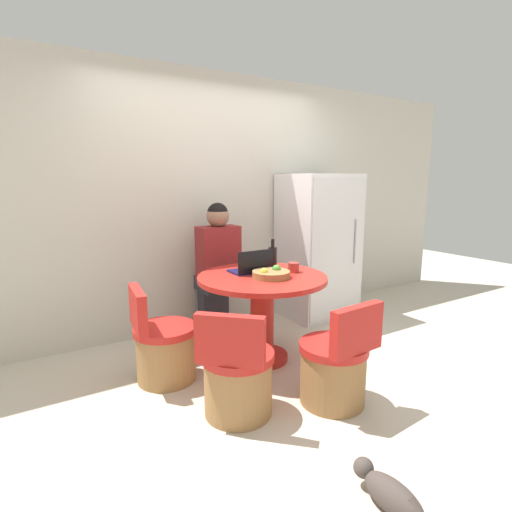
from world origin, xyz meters
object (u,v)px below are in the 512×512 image
(cat, at_px, (389,493))
(chair_near_camera, at_px, (335,368))
(bottle, at_px, (273,257))
(chair_left_side, at_px, (163,349))
(dining_table, at_px, (262,300))
(laptop, at_px, (252,268))
(chair_near_left_corner, at_px, (237,378))
(fruit_bowl, at_px, (271,274))
(refrigerator, at_px, (318,246))
(person_seated, at_px, (217,262))

(cat, bearing_deg, chair_near_camera, -26.14)
(bottle, distance_m, cat, 2.08)
(chair_left_side, bearing_deg, dining_table, -90.00)
(dining_table, bearing_deg, chair_near_camera, -85.81)
(bottle, bearing_deg, laptop, -173.07)
(laptop, xyz_separation_m, cat, (-0.33, -1.82, -0.71))
(chair_near_camera, bearing_deg, cat, 59.70)
(dining_table, relative_size, chair_near_left_corner, 1.44)
(chair_near_left_corner, xyz_separation_m, fruit_bowl, (0.61, 0.52, 0.52))
(bottle, xyz_separation_m, cat, (-0.56, -1.84, -0.77))
(refrigerator, bearing_deg, cat, -122.87)
(refrigerator, xyz_separation_m, chair_near_camera, (-1.12, -1.53, -0.54))
(chair_left_side, height_order, chair_near_left_corner, same)
(chair_near_camera, height_order, person_seated, person_seated)
(refrigerator, distance_m, dining_table, 1.39)
(laptop, bearing_deg, cat, 79.84)
(chair_near_left_corner, bearing_deg, person_seated, -67.71)
(laptop, distance_m, fruit_bowl, 0.25)
(person_seated, distance_m, laptop, 0.62)
(dining_table, distance_m, fruit_bowl, 0.26)
(refrigerator, bearing_deg, chair_near_left_corner, -143.52)
(laptop, xyz_separation_m, bottle, (0.24, 0.03, 0.06))
(refrigerator, relative_size, cat, 3.49)
(laptop, relative_size, bottle, 1.26)
(dining_table, xyz_separation_m, person_seated, (-0.05, 0.76, 0.20))
(dining_table, height_order, cat, dining_table)
(chair_near_camera, relative_size, bottle, 2.78)
(dining_table, xyz_separation_m, cat, (-0.34, -1.67, -0.45))
(bottle, bearing_deg, dining_table, -141.70)
(refrigerator, xyz_separation_m, fruit_bowl, (-1.15, -0.78, -0.02))
(dining_table, height_order, person_seated, person_seated)
(chair_near_camera, relative_size, person_seated, 0.57)
(chair_near_camera, bearing_deg, refrigerator, -130.34)
(chair_near_camera, bearing_deg, laptop, -89.59)
(chair_left_side, bearing_deg, laptop, -80.04)
(chair_near_camera, distance_m, cat, 0.94)
(fruit_bowl, bearing_deg, chair_near_left_corner, -139.40)
(chair_near_camera, relative_size, cat, 1.64)
(dining_table, height_order, chair_near_left_corner, chair_near_left_corner)
(dining_table, xyz_separation_m, laptop, (-0.02, 0.15, 0.26))
(chair_left_side, distance_m, chair_near_camera, 1.30)
(person_seated, xyz_separation_m, cat, (-0.29, -2.43, -0.65))
(dining_table, xyz_separation_m, bottle, (0.22, 0.17, 0.32))
(person_seated, relative_size, cat, 2.88)
(dining_table, distance_m, chair_near_left_corner, 0.89)
(chair_near_camera, relative_size, fruit_bowl, 2.42)
(bottle, bearing_deg, person_seated, 114.78)
(chair_near_camera, height_order, cat, chair_near_camera)
(refrigerator, xyz_separation_m, dining_table, (-1.18, -0.69, -0.26))
(chair_left_side, relative_size, fruit_bowl, 2.42)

